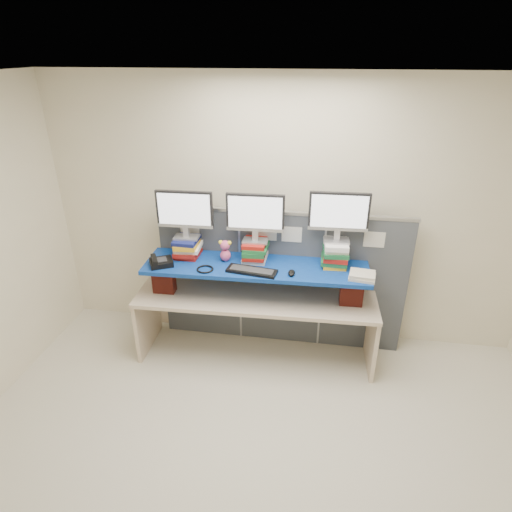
% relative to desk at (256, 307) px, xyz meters
% --- Properties ---
extents(room, '(5.00, 4.00, 2.80)m').
position_rel_desk_xyz_m(room, '(0.22, -1.49, 0.82)').
color(room, beige).
rests_on(room, ground).
extents(cubicle_partition, '(2.60, 0.06, 1.53)m').
position_rel_desk_xyz_m(cubicle_partition, '(0.22, 0.29, 0.19)').
color(cubicle_partition, '#3F434A').
rests_on(cubicle_partition, ground).
extents(desk, '(2.42, 0.78, 0.73)m').
position_rel_desk_xyz_m(desk, '(0.00, 0.00, 0.00)').
color(desk, beige).
rests_on(desk, ground).
extents(brick_pier_left, '(0.22, 0.12, 0.29)m').
position_rel_desk_xyz_m(brick_pier_left, '(-0.93, -0.08, 0.29)').
color(brick_pier_left, maroon).
rests_on(brick_pier_left, desk).
extents(brick_pier_right, '(0.22, 0.12, 0.29)m').
position_rel_desk_xyz_m(brick_pier_right, '(0.93, -0.02, 0.29)').
color(brick_pier_right, maroon).
rests_on(brick_pier_right, desk).
extents(blue_board, '(2.20, 0.61, 0.04)m').
position_rel_desk_xyz_m(blue_board, '(0.00, 0.00, 0.46)').
color(blue_board, navy).
rests_on(blue_board, brick_pier_left).
extents(book_stack_left, '(0.27, 0.32, 0.20)m').
position_rel_desk_xyz_m(book_stack_left, '(-0.71, 0.09, 0.58)').
color(book_stack_left, maroon).
rests_on(book_stack_left, blue_board).
extents(book_stack_center, '(0.25, 0.31, 0.20)m').
position_rel_desk_xyz_m(book_stack_center, '(-0.03, 0.12, 0.58)').
color(book_stack_center, white).
rests_on(book_stack_center, blue_board).
extents(book_stack_right, '(0.26, 0.31, 0.24)m').
position_rel_desk_xyz_m(book_stack_right, '(0.75, 0.13, 0.60)').
color(book_stack_right, gold).
rests_on(book_stack_right, blue_board).
extents(monitor_left, '(0.56, 0.16, 0.48)m').
position_rel_desk_xyz_m(monitor_left, '(-0.72, 0.10, 0.96)').
color(monitor_left, '#A3A3A8').
rests_on(monitor_left, book_stack_left).
extents(monitor_center, '(0.56, 0.16, 0.48)m').
position_rel_desk_xyz_m(monitor_center, '(-0.03, 0.12, 0.95)').
color(monitor_center, '#A3A3A8').
rests_on(monitor_center, book_stack_center).
extents(monitor_right, '(0.56, 0.16, 0.48)m').
position_rel_desk_xyz_m(monitor_right, '(0.75, 0.14, 1.00)').
color(monitor_right, '#A3A3A8').
rests_on(monitor_right, book_stack_right).
extents(keyboard, '(0.49, 0.23, 0.03)m').
position_rel_desk_xyz_m(keyboard, '(-0.02, -0.15, 0.50)').
color(keyboard, black).
rests_on(keyboard, blue_board).
extents(mouse, '(0.08, 0.12, 0.04)m').
position_rel_desk_xyz_m(mouse, '(0.36, -0.13, 0.50)').
color(mouse, black).
rests_on(mouse, blue_board).
extents(desk_phone, '(0.28, 0.27, 0.09)m').
position_rel_desk_xyz_m(desk_phone, '(-0.92, -0.14, 0.52)').
color(desk_phone, black).
rests_on(desk_phone, blue_board).
extents(headset, '(0.19, 0.19, 0.02)m').
position_rel_desk_xyz_m(headset, '(-0.46, -0.17, 0.49)').
color(headset, black).
rests_on(headset, blue_board).
extents(plush_toy, '(0.13, 0.10, 0.22)m').
position_rel_desk_xyz_m(plush_toy, '(-0.31, 0.05, 0.59)').
color(plush_toy, '#CF4E7E').
rests_on(plush_toy, blue_board).
extents(binder_stack, '(0.26, 0.21, 0.06)m').
position_rel_desk_xyz_m(binder_stack, '(1.00, -0.10, 0.51)').
color(binder_stack, beige).
rests_on(binder_stack, blue_board).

